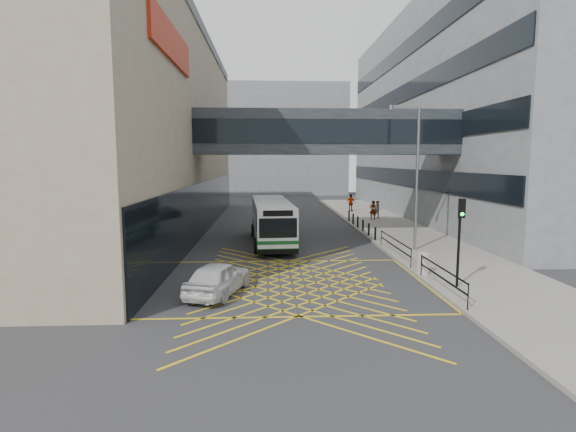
{
  "coord_description": "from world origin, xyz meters",
  "views": [
    {
      "loc": [
        -1.09,
        -19.96,
        5.54
      ],
      "look_at": [
        0.0,
        4.0,
        2.6
      ],
      "focal_mm": 28.0,
      "sensor_mm": 36.0,
      "label": 1
    }
  ],
  "objects": [
    {
      "name": "traffic_light",
      "position": [
        7.06,
        -1.52,
        2.64
      ],
      "size": [
        0.29,
        0.45,
        3.82
      ],
      "rotation": [
        0.0,
        0.0,
        -0.13
      ],
      "color": "black",
      "rests_on": "pavement"
    },
    {
      "name": "bus",
      "position": [
        -0.83,
        10.09,
        1.55
      ],
      "size": [
        3.04,
        10.43,
        2.89
      ],
      "rotation": [
        0.0,
        0.0,
        0.06
      ],
      "color": "silver",
      "rests_on": "ground"
    },
    {
      "name": "kerb_railings",
      "position": [
        6.15,
        1.78,
        0.88
      ],
      "size": [
        0.05,
        12.54,
        1.0
      ],
      "color": "black",
      "rests_on": "pavement"
    },
    {
      "name": "street_lamp",
      "position": [
        7.69,
        6.67,
        5.08
      ],
      "size": [
        1.96,
        0.31,
        8.64
      ],
      "rotation": [
        0.0,
        0.0,
        0.03
      ],
      "color": "slate",
      "rests_on": "pavement"
    },
    {
      "name": "building_whsmith",
      "position": [
        -17.98,
        16.0,
        8.0
      ],
      "size": [
        24.17,
        42.0,
        16.0
      ],
      "color": "gray",
      "rests_on": "ground"
    },
    {
      "name": "box_junction",
      "position": [
        0.0,
        0.0,
        0.0
      ],
      "size": [
        12.0,
        9.0,
        0.01
      ],
      "color": "gold",
      "rests_on": "ground"
    },
    {
      "name": "car_white",
      "position": [
        -3.18,
        -1.59,
        0.71
      ],
      "size": [
        3.08,
        4.83,
        1.43
      ],
      "primitive_type": "imported",
      "rotation": [
        0.0,
        0.0,
        2.84
      ],
      "color": "silver",
      "rests_on": "ground"
    },
    {
      "name": "pedestrian_b",
      "position": [
        9.33,
        21.81,
        0.97
      ],
      "size": [
        0.81,
        0.49,
        1.63
      ],
      "primitive_type": "imported",
      "rotation": [
        0.0,
        0.0,
        0.03
      ],
      "color": "gray",
      "rests_on": "pavement"
    },
    {
      "name": "ground",
      "position": [
        0.0,
        0.0,
        0.0
      ],
      "size": [
        120.0,
        120.0,
        0.0
      ],
      "primitive_type": "plane",
      "color": "#333335"
    },
    {
      "name": "building_far",
      "position": [
        -2.0,
        60.0,
        9.0
      ],
      "size": [
        28.0,
        16.0,
        18.0
      ],
      "primitive_type": "cube",
      "color": "slate",
      "rests_on": "ground"
    },
    {
      "name": "car_silver",
      "position": [
        -0.59,
        23.87,
        0.69
      ],
      "size": [
        3.5,
        4.79,
        1.37
      ],
      "primitive_type": "imported",
      "rotation": [
        0.0,
        0.0,
        3.56
      ],
      "color": "gray",
      "rests_on": "ground"
    },
    {
      "name": "car_dark",
      "position": [
        -1.07,
        13.11,
        0.66
      ],
      "size": [
        2.48,
        4.49,
        1.33
      ],
      "primitive_type": "imported",
      "rotation": [
        0.0,
        0.0,
        2.94
      ],
      "color": "black",
      "rests_on": "ground"
    },
    {
      "name": "pedestrian_a",
      "position": [
        8.64,
        20.93,
        1.03
      ],
      "size": [
        0.7,
        0.51,
        1.75
      ],
      "primitive_type": "imported",
      "rotation": [
        0.0,
        0.0,
        3.13
      ],
      "color": "gray",
      "rests_on": "pavement"
    },
    {
      "name": "bollards",
      "position": [
        6.25,
        15.0,
        0.61
      ],
      "size": [
        0.14,
        10.14,
        0.9
      ],
      "color": "black",
      "rests_on": "pavement"
    },
    {
      "name": "building_right",
      "position": [
        23.98,
        24.0,
        10.0
      ],
      "size": [
        24.09,
        44.0,
        20.0
      ],
      "color": "slate",
      "rests_on": "ground"
    },
    {
      "name": "litter_bin",
      "position": [
        6.36,
        0.83,
        0.66
      ],
      "size": [
        0.57,
        0.57,
        0.99
      ],
      "primitive_type": "cylinder",
      "color": "#ADA89E",
      "rests_on": "pavement"
    },
    {
      "name": "skybridge",
      "position": [
        3.0,
        12.0,
        7.5
      ],
      "size": [
        20.0,
        4.1,
        3.0
      ],
      "color": "#292E34",
      "rests_on": "ground"
    },
    {
      "name": "pavement",
      "position": [
        9.0,
        15.0,
        0.08
      ],
      "size": [
        6.0,
        54.0,
        0.16
      ],
      "primitive_type": "cube",
      "color": "gray",
      "rests_on": "ground"
    },
    {
      "name": "pedestrian_c",
      "position": [
        7.89,
        27.83,
        1.06
      ],
      "size": [
        1.17,
        1.03,
        1.8
      ],
      "primitive_type": "imported",
      "rotation": [
        0.0,
        0.0,
        2.53
      ],
      "color": "gray",
      "rests_on": "pavement"
    }
  ]
}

